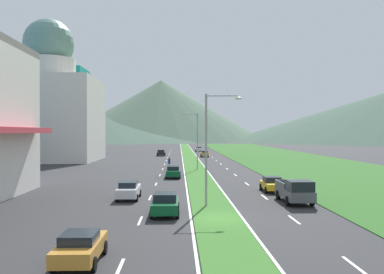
% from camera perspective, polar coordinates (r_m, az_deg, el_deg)
% --- Properties ---
extents(ground_plane, '(600.00, 600.00, 0.00)m').
position_cam_1_polar(ground_plane, '(29.07, 3.36, -10.90)').
color(ground_plane, '#2D2D30').
extents(grass_median, '(3.20, 240.00, 0.06)m').
position_cam_1_polar(grass_median, '(88.59, -0.14, -3.08)').
color(grass_median, '#387028').
rests_on(grass_median, ground_plane).
extents(grass_verge_right, '(24.00, 240.00, 0.06)m').
position_cam_1_polar(grass_verge_right, '(91.53, 12.88, -2.97)').
color(grass_verge_right, '#2D6023').
rests_on(grass_verge_right, ground_plane).
extents(lane_dash_left_1, '(0.16, 2.80, 0.01)m').
position_cam_1_polar(lane_dash_left_1, '(19.20, -9.72, -16.99)').
color(lane_dash_left_1, silver).
rests_on(lane_dash_left_1, ground_plane).
extents(lane_dash_left_2, '(0.16, 2.80, 0.01)m').
position_cam_1_polar(lane_dash_left_2, '(28.60, -6.97, -11.08)').
color(lane_dash_left_2, silver).
rests_on(lane_dash_left_2, ground_plane).
extents(lane_dash_left_3, '(0.16, 2.80, 0.01)m').
position_cam_1_polar(lane_dash_left_3, '(38.18, -5.64, -8.10)').
color(lane_dash_left_3, silver).
rests_on(lane_dash_left_3, ground_plane).
extents(lane_dash_left_4, '(0.16, 2.80, 0.01)m').
position_cam_1_polar(lane_dash_left_4, '(47.83, -4.85, -6.32)').
color(lane_dash_left_4, silver).
rests_on(lane_dash_left_4, ground_plane).
extents(lane_dash_left_5, '(0.16, 2.80, 0.01)m').
position_cam_1_polar(lane_dash_left_5, '(57.52, -4.33, -5.14)').
color(lane_dash_left_5, silver).
rests_on(lane_dash_left_5, ground_plane).
extents(lane_dash_left_6, '(0.16, 2.80, 0.01)m').
position_cam_1_polar(lane_dash_left_6, '(67.23, -3.97, -4.30)').
color(lane_dash_left_6, silver).
rests_on(lane_dash_left_6, ground_plane).
extents(lane_dash_left_7, '(0.16, 2.80, 0.01)m').
position_cam_1_polar(lane_dash_left_7, '(76.96, -3.69, -3.67)').
color(lane_dash_left_7, silver).
rests_on(lane_dash_left_7, ground_plane).
extents(lane_dash_left_8, '(0.16, 2.80, 0.01)m').
position_cam_1_polar(lane_dash_left_8, '(86.69, -3.48, -3.18)').
color(lane_dash_left_8, silver).
rests_on(lane_dash_left_8, ground_plane).
extents(lane_dash_left_9, '(0.16, 2.80, 0.01)m').
position_cam_1_polar(lane_dash_left_9, '(96.43, -3.31, -2.79)').
color(lane_dash_left_9, silver).
rests_on(lane_dash_left_9, ground_plane).
extents(lane_dash_left_10, '(0.16, 2.80, 0.01)m').
position_cam_1_polar(lane_dash_left_10, '(106.17, -3.17, -2.47)').
color(lane_dash_left_10, silver).
rests_on(lane_dash_left_10, ground_plane).
extents(lane_dash_left_11, '(0.16, 2.80, 0.01)m').
position_cam_1_polar(lane_dash_left_11, '(115.92, -3.05, -2.20)').
color(lane_dash_left_11, silver).
rests_on(lane_dash_left_11, ground_plane).
extents(lane_dash_left_12, '(0.16, 2.80, 0.01)m').
position_cam_1_polar(lane_dash_left_12, '(125.67, -2.96, -1.98)').
color(lane_dash_left_12, silver).
rests_on(lane_dash_left_12, ground_plane).
extents(lane_dash_left_13, '(0.16, 2.80, 0.01)m').
position_cam_1_polar(lane_dash_left_13, '(135.42, -2.87, -1.79)').
color(lane_dash_left_13, silver).
rests_on(lane_dash_left_13, ground_plane).
extents(lane_dash_left_14, '(0.16, 2.80, 0.01)m').
position_cam_1_polar(lane_dash_left_14, '(145.17, -2.80, -1.62)').
color(lane_dash_left_14, silver).
rests_on(lane_dash_left_14, ground_plane).
extents(lane_dash_right_1, '(0.16, 2.80, 0.01)m').
position_cam_1_polar(lane_dash_right_1, '(20.52, 21.06, -15.86)').
color(lane_dash_right_1, silver).
rests_on(lane_dash_right_1, ground_plane).
extents(lane_dash_right_2, '(0.16, 2.80, 0.01)m').
position_cam_1_polar(lane_dash_right_2, '(29.50, 13.54, -10.73)').
color(lane_dash_right_2, silver).
rests_on(lane_dash_right_2, ground_plane).
extents(lane_dash_right_3, '(0.16, 2.80, 0.01)m').
position_cam_1_polar(lane_dash_right_3, '(38.86, 9.69, -7.95)').
color(lane_dash_right_3, silver).
rests_on(lane_dash_right_3, ground_plane).
extents(lane_dash_right_4, '(0.16, 2.80, 0.01)m').
position_cam_1_polar(lane_dash_right_4, '(48.38, 7.38, -6.25)').
color(lane_dash_right_4, silver).
rests_on(lane_dash_right_4, ground_plane).
extents(lane_dash_right_5, '(0.16, 2.80, 0.01)m').
position_cam_1_polar(lane_dash_right_5, '(57.98, 5.83, -5.09)').
color(lane_dash_right_5, silver).
rests_on(lane_dash_right_5, ground_plane).
extents(lane_dash_right_6, '(0.16, 2.80, 0.01)m').
position_cam_1_polar(lane_dash_right_6, '(67.62, 4.73, -4.27)').
color(lane_dash_right_6, silver).
rests_on(lane_dash_right_6, ground_plane).
extents(lane_dash_right_7, '(0.16, 2.80, 0.01)m').
position_cam_1_polar(lane_dash_right_7, '(77.30, 3.90, -3.65)').
color(lane_dash_right_7, silver).
rests_on(lane_dash_right_7, ground_plane).
extents(lane_dash_right_8, '(0.16, 2.80, 0.01)m').
position_cam_1_polar(lane_dash_right_8, '(86.99, 3.26, -3.16)').
color(lane_dash_right_8, silver).
rests_on(lane_dash_right_8, ground_plane).
extents(lane_dash_right_9, '(0.16, 2.80, 0.01)m').
position_cam_1_polar(lane_dash_right_9, '(96.70, 2.75, -2.78)').
color(lane_dash_right_9, silver).
rests_on(lane_dash_right_9, ground_plane).
extents(lane_dash_right_10, '(0.16, 2.80, 0.01)m').
position_cam_1_polar(lane_dash_right_10, '(106.42, 2.33, -2.46)').
color(lane_dash_right_10, silver).
rests_on(lane_dash_right_10, ground_plane).
extents(lane_dash_right_11, '(0.16, 2.80, 0.01)m').
position_cam_1_polar(lane_dash_right_11, '(116.15, 1.99, -2.20)').
color(lane_dash_right_11, silver).
rests_on(lane_dash_right_11, ground_plane).
extents(lane_dash_right_12, '(0.16, 2.80, 0.01)m').
position_cam_1_polar(lane_dash_right_12, '(125.88, 1.69, -1.98)').
color(lane_dash_right_12, silver).
rests_on(lane_dash_right_12, ground_plane).
extents(lane_dash_right_13, '(0.16, 2.80, 0.01)m').
position_cam_1_polar(lane_dash_right_13, '(135.61, 1.44, -1.79)').
color(lane_dash_right_13, silver).
rests_on(lane_dash_right_13, ground_plane).
extents(lane_dash_right_14, '(0.16, 2.80, 0.01)m').
position_cam_1_polar(lane_dash_right_14, '(145.35, 1.22, -1.62)').
color(lane_dash_right_14, silver).
rests_on(lane_dash_right_14, ground_plane).
extents(edge_line_median_left, '(0.16, 240.00, 0.01)m').
position_cam_1_polar(edge_line_median_left, '(88.56, -1.27, -3.09)').
color(edge_line_median_left, silver).
rests_on(edge_line_median_left, ground_plane).
extents(edge_line_median_right, '(0.16, 240.00, 0.01)m').
position_cam_1_polar(edge_line_median_right, '(88.66, 0.99, -3.09)').
color(edge_line_median_right, silver).
rests_on(edge_line_median_right, ground_plane).
extents(domed_building, '(19.57, 19.57, 28.80)m').
position_cam_1_polar(domed_building, '(91.39, -18.65, 3.86)').
color(domed_building, silver).
rests_on(domed_building, ground_plane).
extents(midrise_colored, '(12.78, 12.78, 23.69)m').
position_cam_1_polar(midrise_colored, '(125.25, -17.00, 3.40)').
color(midrise_colored, teal).
rests_on(midrise_colored, ground_plane).
extents(hill_far_left, '(181.48, 181.48, 21.85)m').
position_cam_1_polar(hill_far_left, '(288.23, -13.36, 1.67)').
color(hill_far_left, '#3D5647').
rests_on(hill_far_left, ground_plane).
extents(hill_far_center, '(141.50, 141.50, 41.08)m').
position_cam_1_polar(hill_far_center, '(290.67, -4.18, 3.58)').
color(hill_far_center, '#516B56').
rests_on(hill_far_center, ground_plane).
extents(street_lamp_near, '(2.86, 0.45, 8.81)m').
position_cam_1_polar(street_lamp_near, '(33.17, 2.46, -0.61)').
color(street_lamp_near, '#99999E').
rests_on(street_lamp_near, ground_plane).
extents(street_lamp_mid, '(3.49, 0.28, 8.75)m').
position_cam_1_polar(street_lamp_mid, '(65.01, 0.36, 0.05)').
color(street_lamp_mid, '#99999E').
rests_on(street_lamp_mid, ground_plane).
extents(car_0, '(1.87, 4.58, 1.54)m').
position_cam_1_polar(car_0, '(37.60, -8.50, -7.04)').
color(car_0, silver).
rests_on(car_0, ground_plane).
extents(car_1, '(1.88, 4.13, 1.50)m').
position_cam_1_polar(car_1, '(54.14, -2.54, -4.69)').
color(car_1, '#0C5128').
rests_on(car_1, ground_plane).
extents(car_2, '(1.97, 4.51, 1.55)m').
position_cam_1_polar(car_2, '(30.32, -3.62, -8.91)').
color(car_2, '#0C5128').
rests_on(car_2, ground_plane).
extents(car_3, '(2.00, 4.06, 1.37)m').
position_cam_1_polar(car_3, '(126.90, 0.91, -1.63)').
color(car_3, silver).
rests_on(car_3, ground_plane).
extents(car_4, '(1.86, 4.04, 1.42)m').
position_cam_1_polar(car_4, '(99.54, 1.71, -2.26)').
color(car_4, '#C6842D').
rests_on(car_4, ground_plane).
extents(car_5, '(1.92, 4.08, 1.45)m').
position_cam_1_polar(car_5, '(42.49, 10.71, -6.22)').
color(car_5, yellow).
rests_on(car_5, ground_plane).
extents(car_6, '(1.88, 4.20, 1.38)m').
position_cam_1_polar(car_6, '(20.13, -14.77, -14.05)').
color(car_6, '#C6842D').
rests_on(car_6, ground_plane).
extents(car_7, '(2.02, 4.80, 1.46)m').
position_cam_1_polar(car_7, '(104.42, -4.16, -2.11)').
color(car_7, black).
rests_on(car_7, ground_plane).
extents(pickup_truck_0, '(2.18, 5.40, 2.00)m').
position_cam_1_polar(pickup_truck_0, '(35.94, 13.70, -7.10)').
color(pickup_truck_0, '#515459').
rests_on(pickup_truck_0, ground_plane).
extents(motorcycle_rider, '(0.36, 2.00, 1.80)m').
position_cam_1_polar(motorcycle_rider, '(66.96, -3.07, -3.68)').
color(motorcycle_rider, black).
rests_on(motorcycle_rider, ground_plane).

